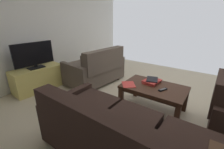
# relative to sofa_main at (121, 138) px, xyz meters

# --- Properties ---
(ground_plane) EXTENTS (5.31, 5.16, 0.01)m
(ground_plane) POSITION_rel_sofa_main_xyz_m (0.19, -1.25, -0.35)
(ground_plane) COLOR beige
(wall_right) EXTENTS (0.12, 5.16, 2.89)m
(wall_right) POSITION_rel_sofa_main_xyz_m (2.84, -1.25, 1.10)
(wall_right) COLOR silver
(wall_right) RESTS_ON ground
(sofa_main) EXTENTS (1.98, 0.92, 0.81)m
(sofa_main) POSITION_rel_sofa_main_xyz_m (0.00, 0.00, 0.00)
(sofa_main) COLOR black
(sofa_main) RESTS_ON ground
(loveseat_near) EXTENTS (0.97, 1.41, 0.87)m
(loveseat_near) POSITION_rel_sofa_main_xyz_m (1.67, -1.55, 0.02)
(loveseat_near) COLOR black
(loveseat_near) RESTS_ON ground
(coffee_table) EXTENTS (1.02, 0.66, 0.45)m
(coffee_table) POSITION_rel_sofa_main_xyz_m (0.11, -1.20, 0.04)
(coffee_table) COLOR #3D2316
(coffee_table) RESTS_ON ground
(tv_stand) EXTENTS (0.51, 1.05, 0.50)m
(tv_stand) POSITION_rel_sofa_main_xyz_m (2.49, -0.53, -0.09)
(tv_stand) COLOR #D8C666
(tv_stand) RESTS_ON ground
(flat_tv) EXTENTS (0.22, 0.82, 0.54)m
(flat_tv) POSITION_rel_sofa_main_xyz_m (2.49, -0.53, 0.44)
(flat_tv) COLOR black
(flat_tv) RESTS_ON tv_stand
(book_stack) EXTENTS (0.28, 0.33, 0.07)m
(book_stack) POSITION_rel_sofa_main_xyz_m (0.21, -1.32, 0.14)
(book_stack) COLOR #C63833
(book_stack) RESTS_ON coffee_table
(tv_remote) EXTENTS (0.11, 0.16, 0.02)m
(tv_remote) POSITION_rel_sofa_main_xyz_m (-0.05, -1.14, 0.11)
(tv_remote) COLOR black
(tv_remote) RESTS_ON coffee_table
(loose_magazine) EXTENTS (0.33, 0.34, 0.01)m
(loose_magazine) POSITION_rel_sofa_main_xyz_m (0.50, -1.02, 0.11)
(loose_magazine) COLOR #C63833
(loose_magazine) RESTS_ON coffee_table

